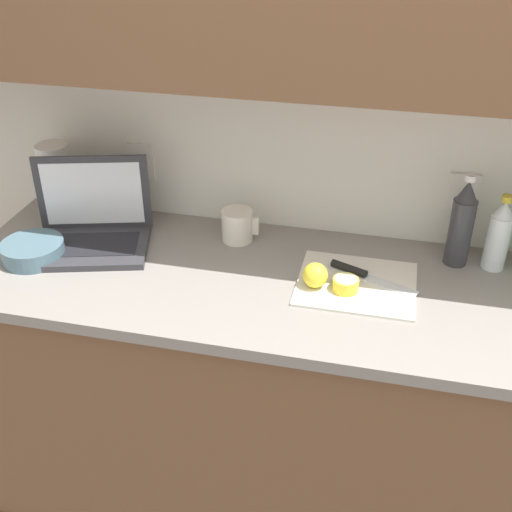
% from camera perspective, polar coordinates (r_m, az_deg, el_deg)
% --- Properties ---
extents(ground_plane, '(12.00, 12.00, 0.00)m').
position_cam_1_polar(ground_plane, '(2.42, 8.67, -21.19)').
color(ground_plane, '#564C47').
rests_on(ground_plane, ground).
extents(wall_back, '(5.20, 0.38, 2.60)m').
position_cam_1_polar(wall_back, '(1.77, 13.71, 19.14)').
color(wall_back, white).
rests_on(wall_back, ground_plane).
extents(counter_unit, '(2.45, 0.64, 0.90)m').
position_cam_1_polar(counter_unit, '(2.08, 10.31, -13.39)').
color(counter_unit, brown).
rests_on(counter_unit, ground_plane).
extents(laptop, '(0.40, 0.33, 0.26)m').
position_cam_1_polar(laptop, '(2.03, -14.29, 2.67)').
color(laptop, '#333338').
rests_on(laptop, counter_unit).
extents(cutting_board, '(0.33, 0.28, 0.01)m').
position_cam_1_polar(cutting_board, '(1.82, 8.96, -2.46)').
color(cutting_board, silver).
rests_on(cutting_board, counter_unit).
extents(knife, '(0.25, 0.13, 0.02)m').
position_cam_1_polar(knife, '(1.84, 9.16, -1.46)').
color(knife, silver).
rests_on(knife, cutting_board).
extents(lemon_half_cut, '(0.07, 0.07, 0.04)m').
position_cam_1_polar(lemon_half_cut, '(1.77, 8.01, -2.52)').
color(lemon_half_cut, yellow).
rests_on(lemon_half_cut, cutting_board).
extents(lemon_whole_beside, '(0.07, 0.07, 0.07)m').
position_cam_1_polar(lemon_whole_beside, '(1.77, 5.32, -1.71)').
color(lemon_whole_beside, yellow).
rests_on(lemon_whole_beside, cutting_board).
extents(bottle_oil_tall, '(0.07, 0.07, 0.23)m').
position_cam_1_polar(bottle_oil_tall, '(1.95, 20.80, 1.71)').
color(bottle_oil_tall, silver).
rests_on(bottle_oil_tall, counter_unit).
extents(bottle_water_clear, '(0.07, 0.07, 0.28)m').
position_cam_1_polar(bottle_water_clear, '(1.92, 17.85, 2.73)').
color(bottle_water_clear, '#333338').
rests_on(bottle_water_clear, counter_unit).
extents(measuring_cup, '(0.12, 0.10, 0.10)m').
position_cam_1_polar(measuring_cup, '(1.99, -1.63, 2.73)').
color(measuring_cup, silver).
rests_on(measuring_cup, counter_unit).
extents(bowl_white, '(0.18, 0.18, 0.05)m').
position_cam_1_polar(bowl_white, '(2.01, -19.18, 0.44)').
color(bowl_white, slate).
rests_on(bowl_white, counter_unit).
extents(paper_towel_roll, '(0.10, 0.10, 0.25)m').
position_cam_1_polar(paper_towel_roll, '(2.21, -17.23, 6.42)').
color(paper_towel_roll, white).
rests_on(paper_towel_roll, counter_unit).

